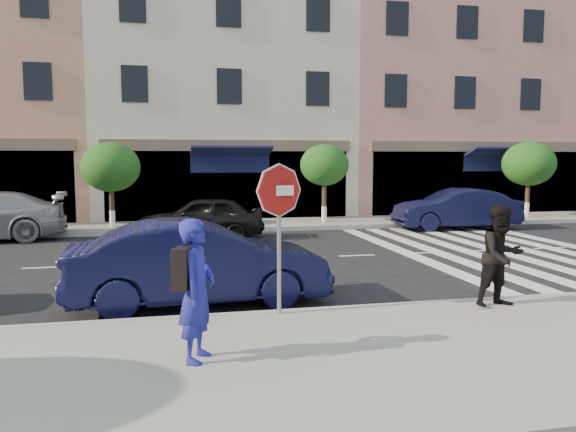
% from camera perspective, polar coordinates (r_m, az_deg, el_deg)
% --- Properties ---
extents(ground, '(120.00, 120.00, 0.00)m').
position_cam_1_polar(ground, '(11.13, 4.04, -7.93)').
color(ground, black).
rests_on(ground, ground).
extents(sidewalk_near, '(60.00, 4.50, 0.15)m').
position_cam_1_polar(sidewalk_near, '(7.73, 12.07, -13.80)').
color(sidewalk_near, gray).
rests_on(sidewalk_near, ground).
extents(sidewalk_far, '(60.00, 3.00, 0.15)m').
position_cam_1_polar(sidewalk_far, '(21.74, -4.09, -0.89)').
color(sidewalk_far, gray).
rests_on(sidewalk_far, ground).
extents(building_centre, '(11.00, 9.00, 11.00)m').
position_cam_1_polar(building_centre, '(27.63, -7.03, 11.82)').
color(building_centre, beige).
rests_on(building_centre, ground).
extents(building_east_mid, '(13.00, 9.00, 13.00)m').
position_cam_1_polar(building_east_mid, '(31.22, 16.05, 12.80)').
color(building_east_mid, tan).
rests_on(building_east_mid, ground).
extents(street_tree_wb, '(2.10, 2.10, 3.06)m').
position_cam_1_polar(street_tree_wb, '(21.26, -17.57, 4.72)').
color(street_tree_wb, '#473323').
rests_on(street_tree_wb, sidewalk_far).
extents(street_tree_c, '(1.90, 1.90, 3.04)m').
position_cam_1_polar(street_tree_c, '(22.01, 3.72, 5.15)').
color(street_tree_c, '#473323').
rests_on(street_tree_c, sidewalk_far).
extents(street_tree_ea, '(2.20, 2.20, 3.19)m').
position_cam_1_polar(street_tree_ea, '(25.97, 23.27, 4.88)').
color(street_tree_ea, '#473323').
rests_on(street_tree_ea, sidewalk_far).
extents(stop_sign, '(0.86, 0.11, 2.43)m').
position_cam_1_polar(stop_sign, '(8.90, -0.90, 1.15)').
color(stop_sign, gray).
rests_on(stop_sign, sidewalk_near).
extents(photographer, '(0.63, 0.76, 1.78)m').
position_cam_1_polar(photographer, '(7.08, -9.22, -7.45)').
color(photographer, navy).
rests_on(photographer, sidewalk_near).
extents(walker, '(0.93, 0.77, 1.74)m').
position_cam_1_polar(walker, '(10.15, 20.88, -3.80)').
color(walker, black).
rests_on(walker, sidewalk_near).
extents(car_near_mid, '(4.74, 1.89, 1.54)m').
position_cam_1_polar(car_near_mid, '(10.32, -9.04, -4.73)').
color(car_near_mid, black).
rests_on(car_near_mid, ground).
extents(car_far_mid, '(4.27, 2.12, 1.40)m').
position_cam_1_polar(car_far_mid, '(18.66, -8.77, -0.16)').
color(car_far_mid, black).
rests_on(car_far_mid, ground).
extents(car_far_right, '(4.69, 1.92, 1.51)m').
position_cam_1_polar(car_far_right, '(21.83, 16.71, 0.70)').
color(car_far_right, black).
rests_on(car_far_right, ground).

